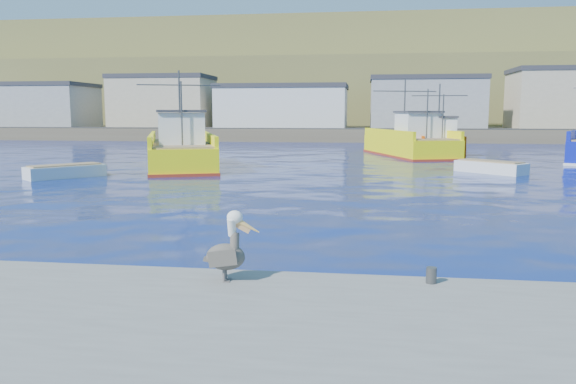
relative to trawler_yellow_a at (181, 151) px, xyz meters
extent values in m
plane|color=#07145B|center=(10.58, -22.80, -1.10)|extent=(260.00, 260.00, 0.00)
cylinder|color=#4C4C4C|center=(13.58, -26.20, -0.45)|extent=(0.20, 0.20, 0.30)
cube|color=brown|center=(10.58, 49.20, -0.30)|extent=(160.00, 30.00, 1.60)
cube|color=brown|center=(10.58, 75.20, 4.90)|extent=(180.00, 40.00, 14.00)
cube|color=brown|center=(10.58, 95.20, 9.90)|extent=(200.00, 40.00, 24.00)
cube|color=#2D2D2D|center=(10.58, 38.20, 0.55)|extent=(150.00, 5.00, 0.10)
cube|color=gray|center=(-37.42, 44.20, 3.50)|extent=(16.00, 10.00, 6.00)
cube|color=#333338|center=(-37.42, 44.20, 6.80)|extent=(16.32, 10.20, 0.60)
cube|color=tan|center=(-17.42, 44.20, 4.00)|extent=(14.00, 9.00, 7.00)
cube|color=#333338|center=(-17.42, 44.20, 7.80)|extent=(14.28, 9.18, 0.60)
cube|color=silver|center=(0.58, 44.20, 3.25)|extent=(18.00, 11.00, 5.50)
cube|color=#333338|center=(0.58, 44.20, 6.30)|extent=(18.36, 11.22, 0.60)
cube|color=gray|center=(20.58, 44.20, 3.75)|extent=(15.00, 10.00, 6.50)
cube|color=#333338|center=(20.58, 44.20, 7.30)|extent=(15.30, 10.20, 0.60)
cube|color=#FEF50C|center=(-0.10, 0.27, -0.31)|extent=(7.98, 12.85, 1.59)
cube|color=#FEF50C|center=(1.70, 0.92, 0.83)|extent=(4.30, 11.32, 0.70)
cube|color=#FEF50C|center=(-1.90, -0.38, 0.83)|extent=(4.30, 11.32, 0.70)
cube|color=maroon|center=(-0.10, 0.27, -1.05)|extent=(8.14, 13.11, 0.25)
cube|color=#8C7251|center=(-0.10, 0.27, 0.53)|extent=(7.51, 12.28, 0.10)
cube|color=white|center=(0.52, -1.45, 1.58)|extent=(3.71, 3.84, 2.00)
cube|color=#333338|center=(0.52, -1.45, 2.68)|extent=(4.03, 4.25, 0.15)
cylinder|color=#4C4C4C|center=(-0.51, 1.42, 2.98)|extent=(0.15, 0.15, 5.00)
cylinder|color=#4C4C4C|center=(1.15, -3.17, 2.48)|extent=(0.13, 0.13, 4.00)
cylinder|color=#4C4C4C|center=(-0.51, 1.42, 4.48)|extent=(5.38, 2.01, 0.08)
cube|color=#FEF50C|center=(16.09, 13.02, -0.32)|extent=(7.65, 12.76, 1.57)
cube|color=#FEF50C|center=(17.95, 13.62, 0.82)|extent=(3.85, 11.33, 0.70)
cube|color=#FEF50C|center=(14.22, 12.42, 0.82)|extent=(3.85, 11.33, 0.70)
cube|color=maroon|center=(16.09, 13.02, -1.05)|extent=(7.81, 13.01, 0.25)
cube|color=#8C7251|center=(16.09, 13.02, 0.52)|extent=(7.19, 12.20, 0.10)
cube|color=white|center=(16.64, 11.29, 1.57)|extent=(3.70, 3.76, 2.00)
cube|color=#333338|center=(16.64, 11.29, 2.67)|extent=(4.01, 4.17, 0.15)
cylinder|color=#4C4C4C|center=(15.72, 14.17, 2.97)|extent=(0.15, 0.15, 5.00)
cylinder|color=#4C4C4C|center=(17.19, 9.57, 2.47)|extent=(0.13, 0.13, 4.00)
cylinder|color=#4C4C4C|center=(15.72, 14.17, 4.47)|extent=(5.58, 1.86, 0.08)
cube|color=#C64704|center=(18.59, 12.78, -0.52)|extent=(3.64, 9.03, 1.16)
cube|color=#C64704|center=(20.16, 12.73, 0.41)|extent=(0.49, 8.75, 0.70)
cube|color=#C64704|center=(17.02, 12.83, 0.41)|extent=(0.49, 8.75, 0.70)
cube|color=#8C7251|center=(18.59, 12.78, 0.11)|extent=(3.36, 8.67, 0.10)
cube|color=white|center=(18.54, 11.44, 1.16)|extent=(2.42, 2.31, 2.00)
cube|color=#333338|center=(18.54, 11.44, 2.26)|extent=(2.59, 2.58, 0.15)
cylinder|color=#4C4C4C|center=(18.62, 13.67, 2.56)|extent=(0.12, 0.12, 5.00)
cylinder|color=#4C4C4C|center=(18.50, 10.10, 2.06)|extent=(0.10, 0.10, 4.00)
cylinder|color=#4C4C4C|center=(18.62, 13.67, 4.06)|extent=(4.69, 0.24, 0.08)
cube|color=silver|center=(-4.62, -6.79, -0.84)|extent=(3.88, 4.22, 0.85)
cube|color=#8C7251|center=(-4.62, -6.79, -0.38)|extent=(3.36, 3.69, 0.09)
cube|color=silver|center=(20.01, -0.86, -0.83)|extent=(4.10, 4.07, 0.86)
cube|color=#8C7251|center=(20.01, -0.86, -0.37)|extent=(3.57, 3.54, 0.09)
cylinder|color=#595451|center=(9.72, -26.66, -0.47)|extent=(0.06, 0.06, 0.25)
cube|color=#595451|center=(9.76, -26.65, -0.60)|extent=(0.13, 0.11, 0.01)
cylinder|color=#595451|center=(9.71, -26.49, -0.47)|extent=(0.06, 0.06, 0.25)
cube|color=#595451|center=(9.75, -26.49, -0.60)|extent=(0.13, 0.11, 0.01)
ellipsoid|color=#38332D|center=(9.74, -26.57, -0.14)|extent=(0.77, 0.49, 0.51)
cube|color=#38332D|center=(9.73, -26.77, -0.12)|extent=(0.57, 0.10, 0.37)
cube|color=#38332D|center=(9.70, -26.38, -0.12)|extent=(0.57, 0.10, 0.37)
cube|color=#38332D|center=(9.41, -26.59, -0.20)|extent=(0.20, 0.15, 0.11)
cylinder|color=#38332D|center=(9.91, -26.56, 0.14)|extent=(0.19, 0.27, 0.40)
cylinder|color=white|center=(9.86, -26.56, 0.44)|extent=(0.18, 0.27, 0.38)
ellipsoid|color=white|center=(9.92, -26.56, 0.62)|extent=(0.32, 0.25, 0.25)
cone|color=gold|center=(10.15, -26.55, 0.46)|extent=(0.52, 0.16, 0.35)
cube|color=tan|center=(10.06, -26.55, 0.43)|extent=(0.31, 0.07, 0.22)
camera|label=1|loc=(12.30, -36.63, 2.55)|focal=35.00mm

